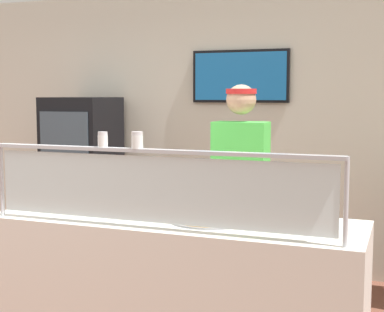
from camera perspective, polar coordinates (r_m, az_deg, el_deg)
The scene contains 9 objects.
shop_rear_unit at distance 5.47m, azimuth 7.21°, elevation 2.66°, with size 6.64×0.13×2.70m.
serving_counter at distance 3.55m, azimuth -1.68°, elevation -13.80°, with size 2.24×0.72×0.95m, color silver.
sneeze_guard at distance 3.10m, azimuth -3.86°, elevation -2.31°, with size 2.06×0.06×0.45m.
pizza_tray at distance 3.37m, azimuth 1.88°, elevation -6.19°, with size 0.51×0.51×0.04m.
pizza_server at distance 3.35m, azimuth 1.56°, elevation -5.88°, with size 0.07×0.28×0.01m, color #ADAFB7.
parmesan_shaker at distance 3.22m, azimuth -8.96°, elevation 1.55°, with size 0.06×0.06×0.09m.
pepper_flake_shaker at distance 3.11m, azimuth -5.53°, elevation 1.49°, with size 0.06×0.06×0.09m.
worker_figure at distance 4.04m, azimuth 4.92°, elevation -3.57°, with size 0.41×0.50×1.76m.
drink_fridge at distance 5.78m, azimuth -10.94°, elevation -2.44°, with size 0.62×0.64×1.66m.
Camera 1 is at (2.40, -2.72, 1.69)m, focal length 53.04 mm.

